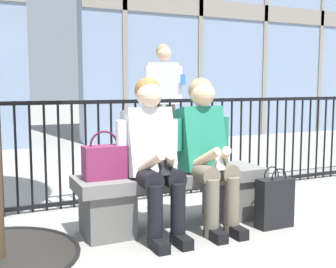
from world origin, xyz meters
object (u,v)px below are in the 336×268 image
object	(u,v)px
seated_person_with_phone	(153,152)
bystander_at_railing	(164,96)
handbag_on_bench	(104,161)
seated_person_companion	(206,148)
shopping_bag	(274,202)
stone_bench	(173,193)

from	to	relation	value
seated_person_with_phone	bystander_at_railing	bearing A→B (deg)	63.85
handbag_on_bench	bystander_at_railing	size ratio (longest dim) A/B	0.21
handbag_on_bench	bystander_at_railing	xyz separation A→B (m)	(1.51, 2.26, 0.42)
seated_person_with_phone	bystander_at_railing	world-z (taller)	bystander_at_railing
seated_person_companion	handbag_on_bench	bearing A→B (deg)	171.70
seated_person_with_phone	seated_person_companion	bearing A→B (deg)	0.00
seated_person_with_phone	seated_person_companion	xyz separation A→B (m)	(0.47, 0.00, 0.00)
seated_person_with_phone	shopping_bag	xyz separation A→B (m)	(0.96, -0.25, -0.44)
seated_person_companion	bystander_at_railing	world-z (taller)	bystander_at_railing
seated_person_companion	shopping_bag	bearing A→B (deg)	-27.11
seated_person_with_phone	seated_person_companion	distance (m)	0.47
handbag_on_bench	seated_person_companion	bearing A→B (deg)	-8.30
seated_person_with_phone	handbag_on_bench	xyz separation A→B (m)	(-0.35, 0.12, -0.07)
seated_person_with_phone	seated_person_companion	world-z (taller)	same
seated_person_companion	shopping_bag	world-z (taller)	seated_person_companion
stone_bench	seated_person_with_phone	world-z (taller)	seated_person_with_phone
shopping_bag	bystander_at_railing	bearing A→B (deg)	85.55
stone_bench	seated_person_with_phone	distance (m)	0.46
shopping_bag	bystander_at_railing	distance (m)	2.76
seated_person_with_phone	shopping_bag	world-z (taller)	seated_person_with_phone
handbag_on_bench	seated_person_with_phone	bearing A→B (deg)	-18.88
bystander_at_railing	shopping_bag	bearing A→B (deg)	-94.45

